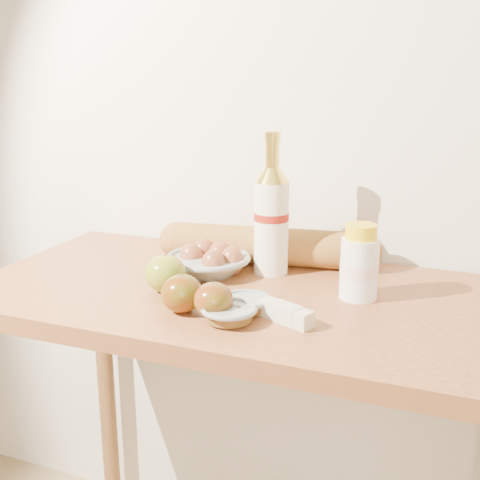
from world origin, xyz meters
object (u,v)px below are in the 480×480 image
(table, at_px, (245,342))
(baguette, at_px, (267,246))
(cream_bottle, at_px, (359,264))
(egg_bowl, at_px, (209,262))
(bourbon_bottle, at_px, (271,217))

(table, relative_size, baguette, 2.15)
(cream_bottle, xyz_separation_m, egg_bowl, (-0.35, 0.03, -0.04))
(bourbon_bottle, distance_m, cream_bottle, 0.25)
(bourbon_bottle, relative_size, baguette, 0.59)
(table, xyz_separation_m, baguette, (-0.02, 0.19, 0.17))
(bourbon_bottle, xyz_separation_m, baguette, (-0.03, 0.06, -0.09))
(cream_bottle, bearing_deg, baguette, 135.02)
(egg_bowl, bearing_deg, baguette, 49.06)
(table, distance_m, egg_bowl, 0.21)
(table, bearing_deg, baguette, 94.56)
(baguette, bearing_deg, egg_bowl, -139.76)
(cream_bottle, relative_size, baguette, 0.28)
(table, xyz_separation_m, cream_bottle, (0.24, 0.04, 0.20))
(bourbon_bottle, bearing_deg, table, -90.26)
(bourbon_bottle, height_order, egg_bowl, bourbon_bottle)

